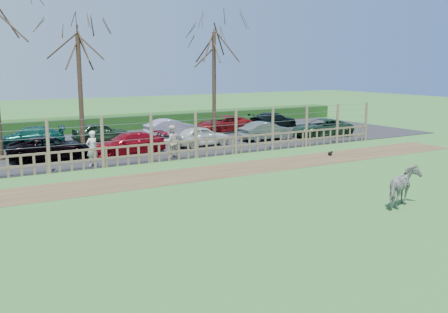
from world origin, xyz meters
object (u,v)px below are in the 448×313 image
tree_mid (79,65)px  car_10 (100,132)px  tree_right (214,59)px  car_4 (201,136)px  visitor_a (92,148)px  crow (330,153)px  car_6 (322,128)px  car_5 (266,131)px  car_11 (171,128)px  zebra (404,187)px  car_2 (51,148)px  car_12 (224,124)px  car_9 (29,137)px  car_13 (273,120)px  car_3 (128,144)px  visitor_b (171,142)px

tree_mid → car_10: tree_mid is taller
tree_right → car_4: bearing=-132.0°
tree_right → visitor_a: tree_right is taller
crow → car_6: bearing=52.2°
car_5 → car_11: (-4.66, 4.74, 0.00)m
zebra → visitor_a: visitor_a is taller
crow → car_6: 7.24m
car_2 → car_12: (13.18, 4.70, 0.00)m
tree_mid → tree_right: tree_right is taller
zebra → crow: size_ratio=5.52×
car_4 → car_5: size_ratio=0.97×
car_9 → car_12: size_ratio=0.96×
tree_mid → crow: bearing=-37.4°
zebra → car_13: 22.13m
zebra → visitor_a: (-7.37, 12.41, 0.20)m
zebra → car_4: (0.08, 15.21, -0.07)m
car_13 → visitor_a: bearing=107.7°
visitor_a → car_5: 12.53m
tree_right → car_6: bearing=-26.8°
car_9 → car_10: bearing=96.9°
tree_right → car_9: bearing=169.2°
crow → car_2: 14.88m
car_4 → car_9: 10.32m
car_3 → car_9: same height
tree_right → car_12: tree_right is taller
zebra → car_11: zebra is taller
car_9 → car_11: 9.20m
visitor_b → car_13: bearing=-146.6°
tree_mid → tree_right: bearing=3.2°
car_6 → car_13: same height
crow → car_13: bearing=68.7°
crow → car_12: 11.12m
crow → car_6: size_ratio=0.07×
visitor_a → visitor_b: same height
tree_mid → car_5: 12.31m
zebra → tree_mid: bearing=-2.7°
zebra → car_6: bearing=-55.2°
crow → car_3: (-9.46, 5.76, 0.52)m
crow → car_3: bearing=148.7°
tree_mid → crow: 14.85m
car_9 → car_12: same height
tree_mid → car_10: 5.38m
visitor_a → car_12: visitor_a is taller
car_4 → car_9: same height
visitor_b → car_9: bearing=-51.0°
car_12 → car_13: size_ratio=1.04×
tree_right → car_11: 5.53m
car_5 → car_6: 4.31m
car_6 → car_9: size_ratio=1.04×
tree_right → visitor_b: tree_right is taller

